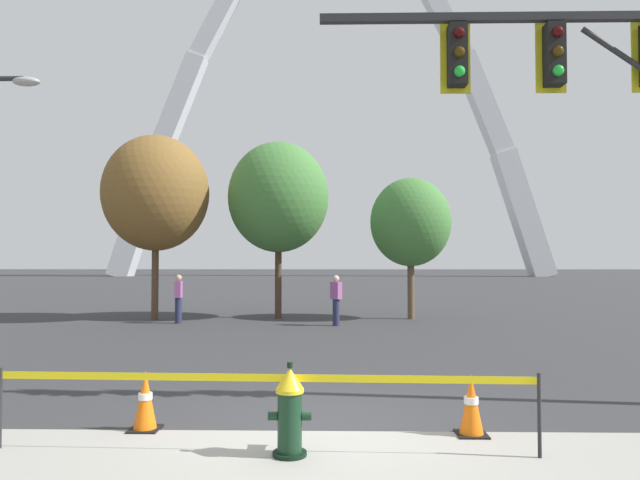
% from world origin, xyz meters
% --- Properties ---
extents(ground_plane, '(240.00, 240.00, 0.00)m').
position_xyz_m(ground_plane, '(0.00, 0.00, 0.00)').
color(ground_plane, '#333335').
extents(fire_hydrant, '(0.46, 0.48, 0.99)m').
position_xyz_m(fire_hydrant, '(-0.29, -0.93, 0.47)').
color(fire_hydrant, black).
rests_on(fire_hydrant, ground).
extents(caution_tape_barrier, '(5.86, 0.22, 0.89)m').
position_xyz_m(caution_tape_barrier, '(-0.58, -0.86, 0.62)').
color(caution_tape_barrier, '#232326').
rests_on(caution_tape_barrier, ground).
extents(traffic_cone_by_hydrant, '(0.36, 0.36, 0.73)m').
position_xyz_m(traffic_cone_by_hydrant, '(1.81, -0.19, 0.36)').
color(traffic_cone_by_hydrant, black).
rests_on(traffic_cone_by_hydrant, ground).
extents(traffic_cone_mid_sidewalk, '(0.36, 0.36, 0.73)m').
position_xyz_m(traffic_cone_mid_sidewalk, '(-2.12, -0.06, 0.36)').
color(traffic_cone_mid_sidewalk, black).
rests_on(traffic_cone_mid_sidewalk, ground).
extents(traffic_signal_gantry, '(6.42, 0.44, 6.00)m').
position_xyz_m(traffic_signal_gantry, '(4.44, 1.17, 4.27)').
color(traffic_signal_gantry, '#232326').
rests_on(traffic_signal_gantry, ground).
extents(monument_arch, '(56.62, 2.72, 48.40)m').
position_xyz_m(monument_arch, '(-0.00, 65.02, 21.34)').
color(monument_arch, silver).
rests_on(monument_arch, ground).
extents(tree_far_left, '(3.69, 3.69, 6.46)m').
position_xyz_m(tree_far_left, '(-6.00, 12.66, 4.42)').
color(tree_far_left, brown).
rests_on(tree_far_left, ground).
extents(tree_left_mid, '(3.62, 3.62, 6.33)m').
position_xyz_m(tree_left_mid, '(-1.75, 13.28, 4.33)').
color(tree_left_mid, '#473323').
rests_on(tree_left_mid, ground).
extents(tree_center_left, '(2.85, 2.85, 4.99)m').
position_xyz_m(tree_center_left, '(2.97, 13.07, 3.41)').
color(tree_center_left, brown).
rests_on(tree_center_left, ground).
extents(pedestrian_walking_left, '(0.38, 0.38, 1.59)m').
position_xyz_m(pedestrian_walking_left, '(0.31, 10.96, 0.82)').
color(pedestrian_walking_left, '#232847').
rests_on(pedestrian_walking_left, ground).
extents(pedestrian_standing_center, '(0.22, 0.35, 1.59)m').
position_xyz_m(pedestrian_standing_center, '(-4.87, 11.53, 0.82)').
color(pedestrian_standing_center, '#232847').
rests_on(pedestrian_standing_center, ground).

